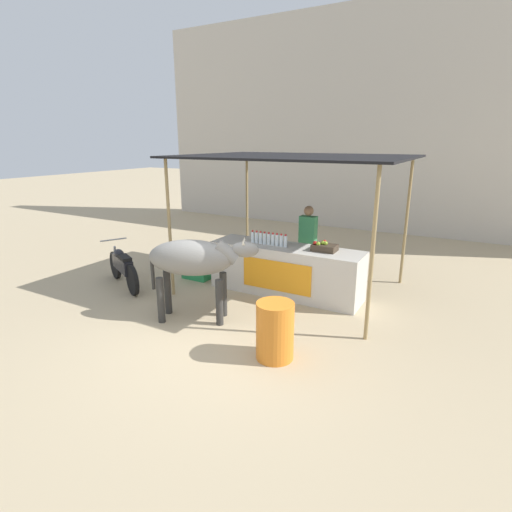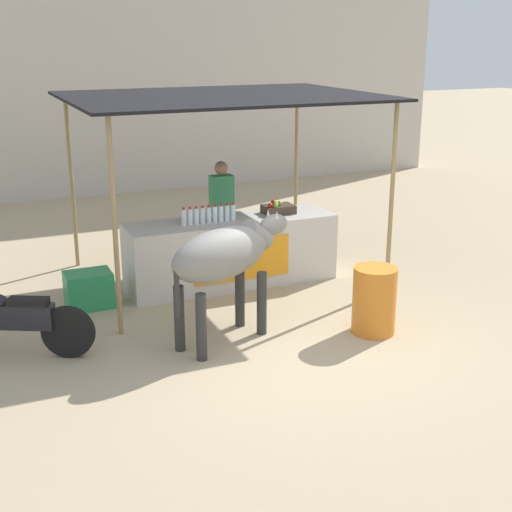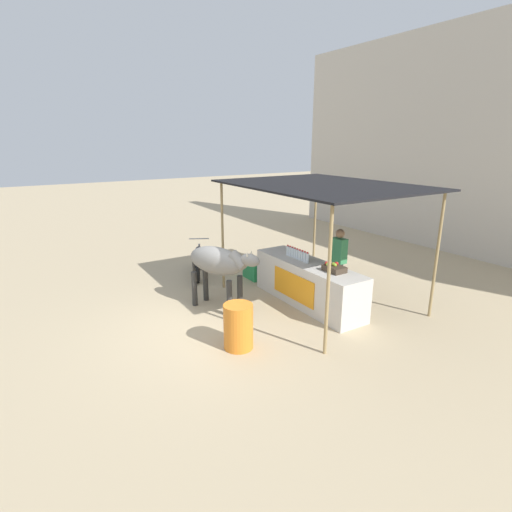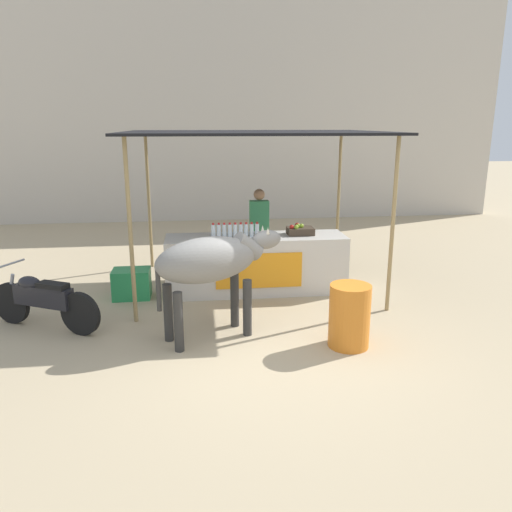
# 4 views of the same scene
# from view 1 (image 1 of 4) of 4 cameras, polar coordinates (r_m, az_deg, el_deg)

# --- Properties ---
(ground_plane) EXTENTS (60.00, 60.00, 0.00)m
(ground_plane) POSITION_cam_1_polar(r_m,az_deg,el_deg) (6.25, -4.65, -11.73)
(ground_plane) COLOR tan
(building_wall_far) EXTENTS (16.00, 0.50, 6.98)m
(building_wall_far) POSITION_cam_1_polar(r_m,az_deg,el_deg) (13.95, 17.10, 17.83)
(building_wall_far) COLOR beige
(building_wall_far) RESTS_ON ground
(stall_counter) EXTENTS (3.00, 0.82, 0.96)m
(stall_counter) POSITION_cam_1_polar(r_m,az_deg,el_deg) (7.83, 4.22, -2.01)
(stall_counter) COLOR beige
(stall_counter) RESTS_ON ground
(stall_awning) EXTENTS (4.20, 3.20, 2.65)m
(stall_awning) POSITION_cam_1_polar(r_m,az_deg,el_deg) (7.73, 5.52, 13.34)
(stall_awning) COLOR black
(stall_awning) RESTS_ON ground
(water_bottle_row) EXTENTS (0.79, 0.07, 0.25)m
(water_bottle_row) POSITION_cam_1_polar(r_m,az_deg,el_deg) (7.78, 1.83, 2.45)
(water_bottle_row) COLOR silver
(water_bottle_row) RESTS_ON stall_counter
(fruit_crate) EXTENTS (0.44, 0.32, 0.18)m
(fruit_crate) POSITION_cam_1_polar(r_m,az_deg,el_deg) (7.45, 9.72, 1.27)
(fruit_crate) COLOR #3F3326
(fruit_crate) RESTS_ON stall_counter
(vendor_behind_counter) EXTENTS (0.34, 0.22, 1.65)m
(vendor_behind_counter) POSITION_cam_1_polar(r_m,az_deg,el_deg) (8.34, 7.37, 1.67)
(vendor_behind_counter) COLOR #383842
(vendor_behind_counter) RESTS_ON ground
(cooler_box) EXTENTS (0.60, 0.44, 0.48)m
(cooler_box) POSITION_cam_1_polar(r_m,az_deg,el_deg) (8.85, -8.26, -1.61)
(cooler_box) COLOR #268C4C
(cooler_box) RESTS_ON ground
(water_barrel) EXTENTS (0.52, 0.52, 0.82)m
(water_barrel) POSITION_cam_1_polar(r_m,az_deg,el_deg) (5.56, 2.72, -10.63)
(water_barrel) COLOR orange
(water_barrel) RESTS_ON ground
(cow) EXTENTS (1.81, 1.06, 1.44)m
(cow) POSITION_cam_1_polar(r_m,az_deg,el_deg) (6.59, -8.73, -0.65)
(cow) COLOR gray
(cow) RESTS_ON ground
(motorcycle_parked) EXTENTS (1.64, 0.94, 0.90)m
(motorcycle_parked) POSITION_cam_1_polar(r_m,az_deg,el_deg) (8.68, -18.53, -1.36)
(motorcycle_parked) COLOR black
(motorcycle_parked) RESTS_ON ground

